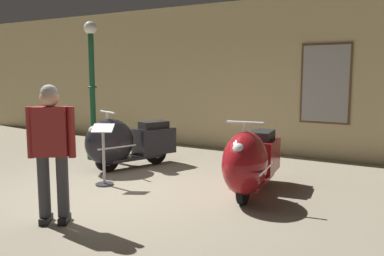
{
  "coord_description": "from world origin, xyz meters",
  "views": [
    {
      "loc": [
        3.94,
        -4.46,
        1.73
      ],
      "look_at": [
        0.4,
        1.4,
        0.83
      ],
      "focal_mm": 38.74,
      "sensor_mm": 36.0,
      "label": 1
    }
  ],
  "objects_px": {
    "lamppost": "(92,90)",
    "visitor_1": "(51,144)",
    "scooter_0": "(124,142)",
    "info_stanchion": "(104,160)",
    "scooter_1": "(250,162)"
  },
  "relations": [
    {
      "from": "lamppost",
      "to": "visitor_1",
      "type": "distance_m",
      "value": 3.73
    },
    {
      "from": "scooter_0",
      "to": "info_stanchion",
      "type": "xyz_separation_m",
      "value": [
        0.45,
        -1.0,
        -0.1
      ]
    },
    {
      "from": "scooter_1",
      "to": "info_stanchion",
      "type": "bearing_deg",
      "value": -83.4
    },
    {
      "from": "scooter_0",
      "to": "info_stanchion",
      "type": "bearing_deg",
      "value": 43.86
    },
    {
      "from": "lamppost",
      "to": "info_stanchion",
      "type": "distance_m",
      "value": 2.33
    },
    {
      "from": "lamppost",
      "to": "visitor_1",
      "type": "relative_size",
      "value": 1.71
    },
    {
      "from": "scooter_0",
      "to": "scooter_1",
      "type": "height_order",
      "value": "scooter_1"
    },
    {
      "from": "info_stanchion",
      "to": "scooter_1",
      "type": "bearing_deg",
      "value": 15.33
    },
    {
      "from": "scooter_1",
      "to": "visitor_1",
      "type": "distance_m",
      "value": 2.67
    },
    {
      "from": "scooter_0",
      "to": "visitor_1",
      "type": "bearing_deg",
      "value": 43.41
    },
    {
      "from": "scooter_1",
      "to": "visitor_1",
      "type": "xyz_separation_m",
      "value": [
        -1.53,
        -2.14,
        0.42
      ]
    },
    {
      "from": "scooter_0",
      "to": "visitor_1",
      "type": "height_order",
      "value": "visitor_1"
    },
    {
      "from": "scooter_0",
      "to": "lamppost",
      "type": "xyz_separation_m",
      "value": [
        -1.13,
        0.4,
        0.9
      ]
    },
    {
      "from": "scooter_0",
      "to": "info_stanchion",
      "type": "height_order",
      "value": "scooter_0"
    },
    {
      "from": "lamppost",
      "to": "info_stanchion",
      "type": "height_order",
      "value": "lamppost"
    }
  ]
}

